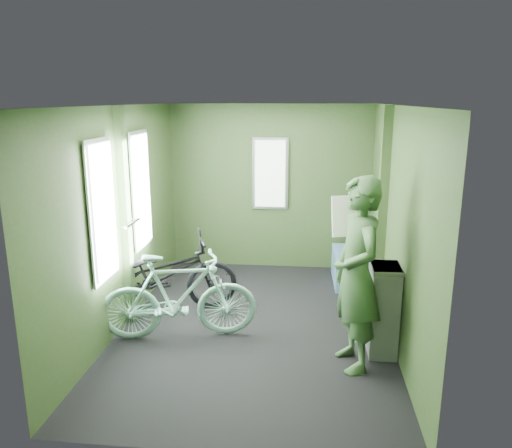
{
  "coord_description": "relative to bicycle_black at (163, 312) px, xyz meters",
  "views": [
    {
      "loc": [
        0.53,
        -4.89,
        2.36
      ],
      "look_at": [
        0.0,
        0.1,
        1.1
      ],
      "focal_mm": 35.0,
      "sensor_mm": 36.0,
      "label": 1
    }
  ],
  "objects": [
    {
      "name": "room",
      "position": [
        1.04,
        -0.19,
        1.44
      ],
      "size": [
        4.0,
        4.02,
        2.31
      ],
      "color": "black",
      "rests_on": "ground"
    },
    {
      "name": "bicycle_black",
      "position": [
        0.0,
        0.0,
        0.0
      ],
      "size": [
        1.83,
        1.19,
        0.94
      ],
      "primitive_type": "imported",
      "rotation": [
        0.0,
        -0.09,
        1.91
      ],
      "color": "black",
      "rests_on": "ground"
    },
    {
      "name": "bicycle_mint",
      "position": [
        0.36,
        -0.63,
        0.0
      ],
      "size": [
        1.64,
        0.91,
        0.99
      ],
      "primitive_type": "imported",
      "rotation": [
        0.0,
        -0.15,
        1.79
      ],
      "color": "#91D7C3",
      "rests_on": "ground"
    },
    {
      "name": "passenger",
      "position": [
        2.04,
        -0.94,
        0.87
      ],
      "size": [
        0.58,
        0.73,
        1.74
      ],
      "rotation": [
        0.0,
        0.0,
        -1.29
      ],
      "color": "#35562F",
      "rests_on": "ground"
    },
    {
      "name": "waste_box",
      "position": [
        2.34,
        -0.68,
        0.44
      ],
      "size": [
        0.26,
        0.36,
        0.87
      ],
      "primitive_type": "cube",
      "color": "slate",
      "rests_on": "ground"
    },
    {
      "name": "bench_seat",
      "position": [
        2.22,
        1.2,
        0.26
      ],
      "size": [
        0.48,
        0.84,
        0.87
      ],
      "rotation": [
        0.0,
        0.0,
        0.02
      ],
      "color": "#334E6B",
      "rests_on": "ground"
    }
  ]
}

